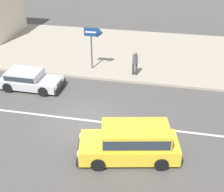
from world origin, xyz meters
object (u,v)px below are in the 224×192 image
object	(u,v)px
hatchback_silver_2	(29,79)
minivan_yellow_5	(132,141)
arrow_signboard	(98,35)
pedestrian_by_shop	(135,62)

from	to	relation	value
hatchback_silver_2	minivan_yellow_5	world-z (taller)	minivan_yellow_5
arrow_signboard	pedestrian_by_shop	bearing A→B (deg)	-8.79
hatchback_silver_2	pedestrian_by_shop	world-z (taller)	pedestrian_by_shop
hatchback_silver_2	arrow_signboard	world-z (taller)	arrow_signboard
pedestrian_by_shop	hatchback_silver_2	bearing A→B (deg)	-155.40
minivan_yellow_5	pedestrian_by_shop	world-z (taller)	pedestrian_by_shop
minivan_yellow_5	arrow_signboard	size ratio (longest dim) A/B	1.59
minivan_yellow_5	pedestrian_by_shop	xyz separation A→B (m)	(-0.98, 7.87, 0.24)
hatchback_silver_2	minivan_yellow_5	distance (m)	8.72
pedestrian_by_shop	minivan_yellow_5	bearing A→B (deg)	-82.92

